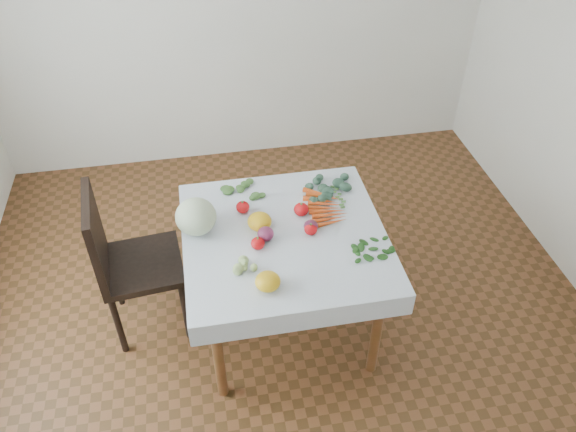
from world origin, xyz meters
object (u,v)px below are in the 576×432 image
at_px(cabbage, 196,217).
at_px(carrot_bunch, 325,208).
at_px(chair, 123,257).
at_px(table, 285,248).
at_px(heirloom_back, 260,221).

xyz_separation_m(cabbage, carrot_bunch, (0.75, 0.05, -0.09)).
distance_m(chair, carrot_bunch, 1.21).
height_order(table, heirloom_back, heirloom_back).
bearing_deg(carrot_bunch, cabbage, -176.27).
xyz_separation_m(chair, cabbage, (0.44, -0.05, 0.28)).
bearing_deg(table, cabbage, 165.73).
height_order(heirloom_back, carrot_bunch, heirloom_back).
xyz_separation_m(chair, heirloom_back, (0.79, -0.09, 0.22)).
distance_m(table, heirloom_back, 0.21).
relative_size(table, carrot_bunch, 2.68).
bearing_deg(heirloom_back, carrot_bunch, 12.61).
relative_size(chair, heirloom_back, 7.46).
height_order(table, carrot_bunch, carrot_bunch).
relative_size(heirloom_back, carrot_bunch, 0.36).
bearing_deg(heirloom_back, table, -32.01).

